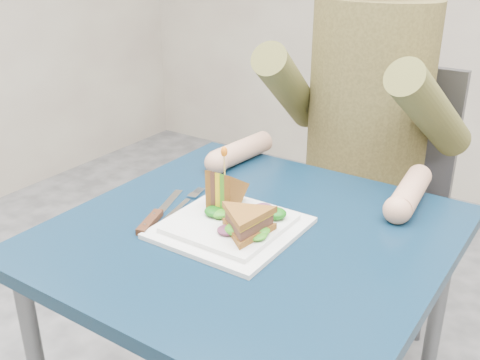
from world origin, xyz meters
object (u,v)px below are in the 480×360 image
Objects in this scene: sandwich_upright at (225,193)px; plate at (230,226)px; table at (250,263)px; diner at (368,83)px; chair at (371,194)px; fork at (183,205)px; knife at (154,218)px; sandwich_flat at (246,222)px.

plate is at bearing -44.83° from sandwich_upright.
table is 0.63m from diner.
chair is 5.21× the size of fork.
sandwich_upright is 0.76× the size of fork.
plate is 0.17m from knife.
plate is at bearing -11.91° from fork.
sandwich_upright is (-0.10, 0.07, 0.01)m from sandwich_flat.
diner is 0.71m from knife.
chair is 3.58× the size of plate.
fork is (-0.21, 0.06, -0.04)m from sandwich_flat.
sandwich_upright reaches higher than sandwich_flat.
chair reaches higher than knife.
fork is (-0.18, 0.01, 0.08)m from table.
table is 4.22× the size of sandwich_flat.
sandwich_upright is 0.63× the size of knife.
plate is 1.21× the size of knife.
sandwich_flat is (0.06, -0.02, 0.04)m from plate.
diner is at bearing 90.00° from table.
sandwich_flat is at bearing -88.30° from chair.
table is at bearing 35.26° from plate.
diner is at bearing 86.84° from plate.
diner reaches higher than chair.
diner is at bearing 81.96° from sandwich_upright.
table is 2.88× the size of plate.
chair is 0.81m from knife.
sandwich_flat is at bearing 8.53° from knife.
diner is at bearing -90.00° from chair.
plate is at bearing 20.00° from knife.
table is 0.70m from chair.
knife is (-0.01, -0.09, 0.00)m from fork.
sandwich_upright is at bearing 7.27° from fork.
sandwich_upright reaches higher than knife.
fork is (-0.15, 0.03, -0.01)m from plate.
table is 4.20× the size of fork.
fork is at bearing 164.56° from sandwich_flat.
sandwich_upright is at bearing 145.08° from sandwich_flat.
sandwich_flat is (0.02, -0.74, 0.23)m from chair.
table is 1.01× the size of diner.
sandwich_upright reaches higher than fork.
sandwich_upright is (-0.08, -0.67, 0.24)m from chair.
plate is (-0.03, -0.60, -0.18)m from diner.
sandwich_flat is at bearing -34.92° from sandwich_upright.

